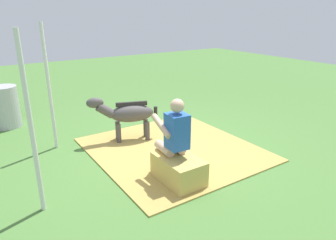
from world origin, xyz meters
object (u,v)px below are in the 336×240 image
person_seated (173,136)px  water_barrel (5,107)px  pony_standing (127,114)px  tent_pole_right (49,89)px  tent_pole_left (31,127)px  hay_bale (179,170)px

person_seated → water_barrel: size_ratio=1.40×
pony_standing → water_barrel: 2.88m
water_barrel → person_seated: bearing=-155.1°
water_barrel → tent_pole_right: size_ratio=0.40×
pony_standing → tent_pole_left: tent_pole_left is taller
pony_standing → hay_bale: bearing=177.5°
tent_pole_right → tent_pole_left: bearing=160.5°
person_seated → pony_standing: 1.68m
pony_standing → water_barrel: (2.19, 1.87, -0.10)m
hay_bale → pony_standing: pony_standing is taller
person_seated → tent_pole_left: 1.94m
tent_pole_left → tent_pole_right: 1.99m
pony_standing → water_barrel: pony_standing is taller
water_barrel → tent_pole_right: (-1.74, -0.59, 0.68)m
pony_standing → person_seated: bearing=177.6°
person_seated → water_barrel: 4.27m
hay_bale → person_seated: bearing=-3.2°
person_seated → pony_standing: size_ratio=0.99×
tent_pole_left → pony_standing: bearing=-53.8°
person_seated → tent_pole_left: (0.25, 1.87, 0.45)m
tent_pole_left → water_barrel: bearing=-1.1°
person_seated → tent_pole_left: size_ratio=0.56×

